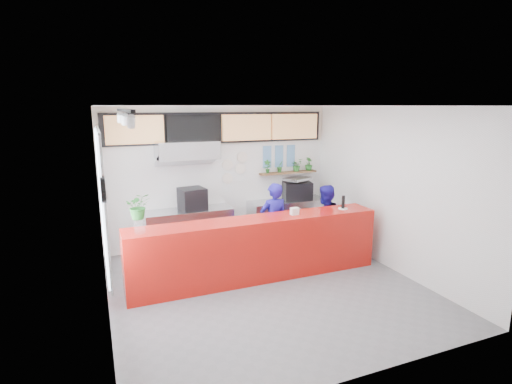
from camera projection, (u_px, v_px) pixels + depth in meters
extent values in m
plane|color=slate|center=(266.00, 287.00, 6.75)|extent=(5.00, 5.00, 0.00)
plane|color=silver|center=(267.00, 106.00, 6.12)|extent=(5.00, 5.00, 0.00)
plane|color=white|center=(221.00, 176.00, 8.70)|extent=(5.00, 0.00, 5.00)
plane|color=white|center=(101.00, 217.00, 5.51)|extent=(0.00, 5.00, 5.00)
plane|color=white|center=(391.00, 189.00, 7.36)|extent=(0.00, 5.00, 5.00)
cube|color=#AD130C|center=(257.00, 249.00, 6.99)|extent=(4.50, 0.60, 1.10)
cube|color=beige|center=(220.00, 125.00, 8.46)|extent=(5.00, 0.02, 0.80)
cube|color=#B2B5BA|center=(189.00, 230.00, 8.35)|extent=(1.80, 0.60, 0.90)
cube|color=black|center=(192.00, 199.00, 8.24)|extent=(0.56, 0.56, 0.45)
cube|color=#B2B5BA|center=(187.00, 150.00, 7.95)|extent=(1.20, 0.70, 0.35)
cube|color=#B2B5BA|center=(187.00, 160.00, 7.99)|extent=(1.20, 0.69, 0.31)
cube|color=#B2B5BA|center=(287.00, 219.00, 9.20)|extent=(1.80, 0.60, 0.90)
cube|color=black|center=(297.00, 191.00, 9.15)|extent=(0.71, 0.58, 0.40)
cube|color=#AFB0B6|center=(297.00, 179.00, 9.09)|extent=(0.70, 0.61, 0.05)
cube|color=brown|center=(288.00, 173.00, 9.20)|extent=(1.40, 0.18, 0.04)
cube|color=tan|center=(135.00, 130.00, 7.72)|extent=(1.10, 0.10, 0.55)
cube|color=black|center=(194.00, 129.00, 8.15)|extent=(1.10, 0.10, 0.55)
cube|color=tan|center=(247.00, 127.00, 8.58)|extent=(1.10, 0.10, 0.55)
cube|color=tan|center=(295.00, 126.00, 9.01)|extent=(1.10, 0.10, 0.55)
cube|color=black|center=(220.00, 128.00, 8.44)|extent=(4.80, 0.04, 0.65)
cube|color=silver|center=(102.00, 198.00, 5.75)|extent=(0.04, 2.20, 1.90)
cube|color=#B2B5BA|center=(103.00, 198.00, 5.75)|extent=(0.03, 2.30, 2.00)
cylinder|color=black|center=(103.00, 190.00, 4.59)|extent=(0.05, 0.30, 0.30)
cylinder|color=white|center=(106.00, 190.00, 4.60)|extent=(0.02, 0.26, 0.26)
cube|color=black|center=(124.00, 110.00, 5.35)|extent=(0.05, 2.40, 0.04)
cylinder|color=silver|center=(227.00, 165.00, 8.67)|extent=(0.24, 0.03, 0.24)
cylinder|color=silver|center=(240.00, 169.00, 8.80)|extent=(0.24, 0.03, 0.24)
cylinder|color=silver|center=(228.00, 178.00, 8.73)|extent=(0.24, 0.03, 0.24)
cylinder|color=silver|center=(242.00, 157.00, 8.77)|extent=(0.24, 0.03, 0.24)
cube|color=#598CBF|center=(267.00, 151.00, 8.98)|extent=(0.20, 0.02, 0.25)
cube|color=#598CBF|center=(279.00, 151.00, 9.09)|extent=(0.20, 0.02, 0.25)
cube|color=#598CBF|center=(291.00, 150.00, 9.20)|extent=(0.20, 0.02, 0.25)
cube|color=#598CBF|center=(267.00, 162.00, 9.03)|extent=(0.20, 0.02, 0.25)
cube|color=#598CBF|center=(279.00, 162.00, 9.14)|extent=(0.20, 0.02, 0.25)
cube|color=#598CBF|center=(291.00, 161.00, 9.25)|extent=(0.20, 0.02, 0.25)
imported|color=navy|center=(274.00, 223.00, 7.74)|extent=(0.58, 0.39, 1.57)
imported|color=navy|center=(324.00, 221.00, 8.00)|extent=(0.86, 0.76, 1.48)
imported|color=#236423|center=(267.00, 166.00, 8.97)|extent=(0.18, 0.15, 0.30)
imported|color=#236423|center=(280.00, 166.00, 9.09)|extent=(0.18, 0.16, 0.27)
imported|color=#236423|center=(297.00, 165.00, 9.24)|extent=(0.33, 0.31, 0.29)
imported|color=#236423|center=(309.00, 164.00, 9.36)|extent=(0.21, 0.20, 0.30)
cylinder|color=silver|center=(140.00, 227.00, 6.08)|extent=(0.20, 0.20, 0.19)
imported|color=#236423|center=(138.00, 206.00, 6.01)|extent=(0.37, 0.33, 0.40)
cube|color=white|center=(295.00, 211.00, 7.11)|extent=(0.15, 0.10, 0.13)
cylinder|color=white|center=(343.00, 209.00, 7.52)|extent=(0.24, 0.24, 0.01)
cylinder|color=black|center=(343.00, 202.00, 7.49)|extent=(0.08, 0.08, 0.24)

